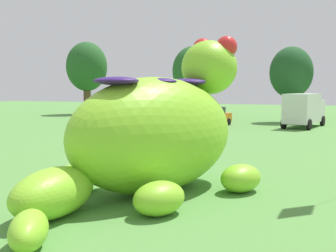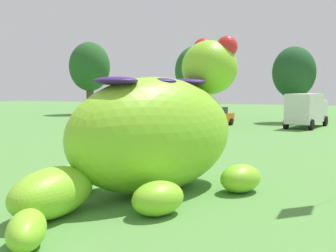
# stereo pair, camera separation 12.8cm
# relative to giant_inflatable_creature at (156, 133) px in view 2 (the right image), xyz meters

# --- Properties ---
(ground_plane) EXTENTS (160.00, 160.00, 0.00)m
(ground_plane) POSITION_rel_giant_inflatable_creature_xyz_m (-0.79, -0.19, -1.94)
(ground_plane) COLOR #568E42
(giant_inflatable_creature) EXTENTS (6.62, 10.67, 5.31)m
(giant_inflatable_creature) POSITION_rel_giant_inflatable_creature_xyz_m (0.00, 0.00, 0.00)
(giant_inflatable_creature) COLOR #8CD12D
(giant_inflatable_creature) RESTS_ON ground
(car_black) EXTENTS (2.50, 4.34, 1.72)m
(car_black) POSITION_rel_giant_inflatable_creature_xyz_m (-13.96, 24.70, -1.08)
(car_black) COLOR black
(car_black) RESTS_ON ground
(car_white) EXTENTS (2.17, 4.21, 1.72)m
(car_white) POSITION_rel_giant_inflatable_creature_xyz_m (-10.05, 24.62, -1.08)
(car_white) COLOR white
(car_white) RESTS_ON ground
(car_orange) EXTENTS (2.41, 4.31, 1.72)m
(car_orange) POSITION_rel_giant_inflatable_creature_xyz_m (-5.78, 24.91, -1.08)
(car_orange) COLOR orange
(car_orange) RESTS_ON ground
(box_truck) EXTENTS (3.24, 6.65, 2.95)m
(box_truck) POSITION_rel_giant_inflatable_creature_xyz_m (1.93, 26.52, -0.34)
(box_truck) COLOR silver
(box_truck) RESTS_ON ground
(tree_far_left) EXTENTS (5.35, 5.35, 9.49)m
(tree_far_left) POSITION_rel_giant_inflatable_creature_xyz_m (-26.49, 35.24, 4.27)
(tree_far_left) COLOR brown
(tree_far_left) RESTS_ON ground
(tree_left) EXTENTS (4.60, 4.60, 8.17)m
(tree_left) POSITION_rel_giant_inflatable_creature_xyz_m (-10.98, 33.37, 3.40)
(tree_left) COLOR brown
(tree_left) RESTS_ON ground
(tree_mid_left) EXTENTS (4.26, 4.26, 7.57)m
(tree_mid_left) POSITION_rel_giant_inflatable_creature_xyz_m (0.05, 31.86, 3.01)
(tree_mid_left) COLOR brown
(tree_mid_left) RESTS_ON ground
(spectator_near_inflatable) EXTENTS (0.38, 0.26, 1.71)m
(spectator_near_inflatable) POSITION_rel_giant_inflatable_creature_xyz_m (-5.89, 18.89, -1.09)
(spectator_near_inflatable) COLOR #726656
(spectator_near_inflatable) RESTS_ON ground
(spectator_mid_field) EXTENTS (0.38, 0.26, 1.71)m
(spectator_mid_field) POSITION_rel_giant_inflatable_creature_xyz_m (-6.01, 16.29, -1.09)
(spectator_mid_field) COLOR black
(spectator_mid_field) RESTS_ON ground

